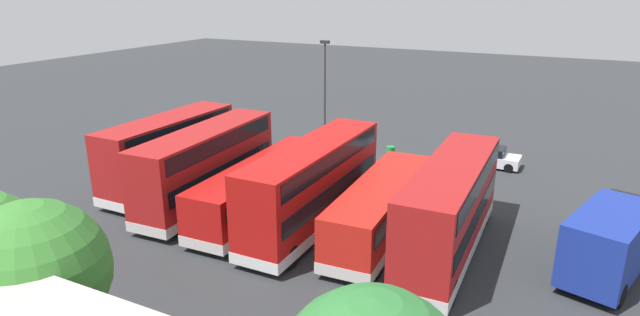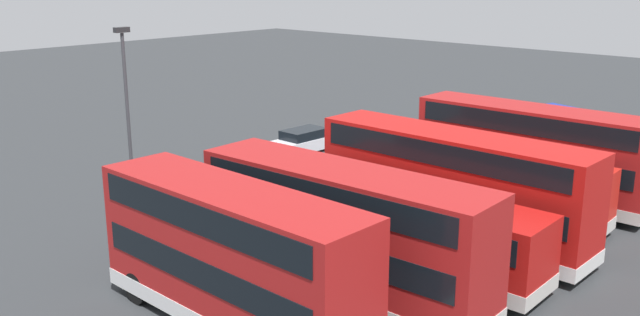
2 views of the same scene
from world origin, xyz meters
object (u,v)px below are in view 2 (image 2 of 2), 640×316
at_px(bus_single_deck_second, 488,182).
at_px(waste_bin_yellow, 241,171).
at_px(bus_double_decker_third, 452,184).
at_px(lamp_post_tall, 127,103).
at_px(car_hatchback_silver, 306,140).
at_px(bus_double_decker_near_end, 531,151).
at_px(bus_double_decker_sixth, 232,255).
at_px(box_truck_blue, 562,136).
at_px(bus_double_decker_fifth, 342,230).
at_px(bus_single_deck_fourth, 399,223).

height_order(bus_single_deck_second, waste_bin_yellow, bus_single_deck_second).
xyz_separation_m(bus_double_decker_third, lamp_post_tall, (6.13, -13.79, 2.40)).
bearing_deg(car_hatchback_silver, bus_double_decker_near_end, 92.85).
xyz_separation_m(bus_double_decker_third, waste_bin_yellow, (0.19, -12.83, -1.97)).
height_order(bus_single_deck_second, car_hatchback_silver, bus_single_deck_second).
height_order(bus_double_decker_sixth, box_truck_blue, bus_double_decker_sixth).
height_order(bus_single_deck_second, box_truck_blue, box_truck_blue).
xyz_separation_m(bus_single_deck_second, bus_double_decker_fifth, (10.54, 0.49, 0.83)).
height_order(bus_double_decker_third, bus_single_deck_fourth, bus_double_decker_third).
relative_size(bus_double_decker_near_end, bus_double_decker_fifth, 1.04).
height_order(bus_double_decker_near_end, box_truck_blue, bus_double_decker_near_end).
distance_m(bus_double_decker_third, bus_single_deck_fourth, 3.43).
bearing_deg(bus_single_deck_fourth, bus_double_decker_third, 176.63).
distance_m(bus_double_decker_near_end, bus_single_deck_second, 3.63).
height_order(bus_double_decker_near_end, bus_single_deck_fourth, bus_double_decker_near_end).
bearing_deg(bus_double_decker_fifth, lamp_post_tall, -93.19).
bearing_deg(bus_double_decker_third, bus_single_deck_second, -173.74).
bearing_deg(bus_double_decker_third, bus_double_decker_near_end, -178.92).
bearing_deg(car_hatchback_silver, waste_bin_yellow, 13.68).
relative_size(bus_double_decker_third, lamp_post_tall, 1.41).
relative_size(bus_double_decker_sixth, box_truck_blue, 1.28).
distance_m(bus_double_decker_third, waste_bin_yellow, 12.98).
distance_m(bus_double_decker_near_end, lamp_post_tall, 19.21).
relative_size(bus_single_deck_second, waste_bin_yellow, 11.30).
bearing_deg(waste_bin_yellow, bus_double_decker_near_end, 120.09).
xyz_separation_m(bus_double_decker_third, bus_double_decker_sixth, (10.75, -1.05, -0.00)).
bearing_deg(lamp_post_tall, waste_bin_yellow, 170.77).
relative_size(car_hatchback_silver, waste_bin_yellow, 4.76).
bearing_deg(bus_single_deck_fourth, car_hatchback_silver, -124.46).
bearing_deg(lamp_post_tall, bus_single_deck_fourth, 101.66).
bearing_deg(bus_double_decker_third, bus_double_decker_fifth, 0.72).
distance_m(box_truck_blue, lamp_post_tall, 23.81).
bearing_deg(bus_double_decker_fifth, waste_bin_yellow, -117.47).
distance_m(bus_double_decker_sixth, box_truck_blue, 24.87).
bearing_deg(box_truck_blue, bus_single_deck_second, 6.75).
relative_size(bus_single_deck_second, bus_double_decker_third, 0.91).
bearing_deg(car_hatchback_silver, lamp_post_tall, 2.97).
xyz_separation_m(bus_double_decker_fifth, car_hatchback_silver, (-13.36, -14.53, -1.75)).
bearing_deg(bus_single_deck_second, bus_single_deck_fourth, 1.68).
distance_m(car_hatchback_silver, waste_bin_yellow, 6.84).
height_order(bus_single_deck_fourth, bus_double_decker_fifth, bus_double_decker_fifth).
bearing_deg(bus_double_decker_fifth, car_hatchback_silver, -132.59).
height_order(bus_double_decker_fifth, waste_bin_yellow, bus_double_decker_fifth).
bearing_deg(car_hatchback_silver, bus_single_deck_fourth, 55.54).
bearing_deg(bus_single_deck_fourth, bus_double_decker_near_end, 179.67).
bearing_deg(bus_double_decker_sixth, bus_single_deck_second, 177.42).
distance_m(bus_single_deck_second, lamp_post_tall, 16.89).
bearing_deg(bus_double_decker_sixth, car_hatchback_silver, -142.10).
relative_size(bus_single_deck_fourth, car_hatchback_silver, 2.56).
distance_m(bus_single_deck_second, bus_single_deck_fourth, 6.96).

